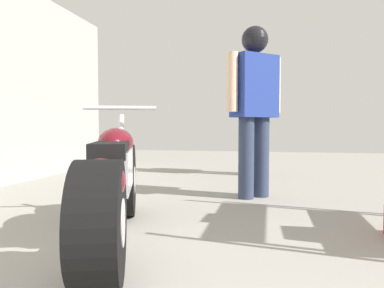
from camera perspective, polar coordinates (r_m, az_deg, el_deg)
name	(u,v)px	position (r m, az deg, el deg)	size (l,w,h in m)	color
ground_plane	(195,216)	(3.18, 0.43, -11.21)	(16.10, 16.10, 0.00)	gray
motorcycle_maroon_cruiser	(112,185)	(2.46, -12.30, -6.23)	(0.91, 1.97, 0.94)	black
mechanic_in_blue	(254,111)	(5.84, 9.66, 5.12)	(0.43, 0.62, 1.68)	#384766
mechanic_with_helmet	(254,96)	(3.97, 9.70, 7.43)	(0.60, 0.57, 1.82)	#2D3851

